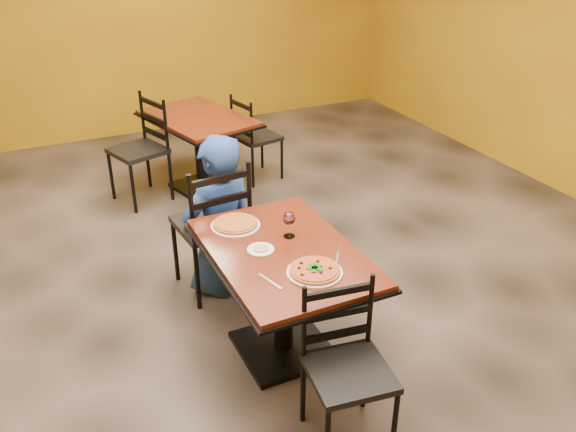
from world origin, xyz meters
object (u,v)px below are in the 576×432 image
table_main (283,277)px  plate_far (236,226)px  chair_second_right (257,138)px  pizza_far (235,223)px  diner (219,214)px  table_second (199,136)px  chair_second_left (138,151)px  wine_glass (289,223)px  plate_main (315,272)px  chair_main_far (211,225)px  side_plate (261,250)px  chair_main_near (349,374)px  pizza_main (315,270)px

table_main → plate_far: bearing=110.8°
chair_second_right → pizza_far: chair_second_right is taller
table_main → diner: (-0.09, 0.89, 0.04)m
table_main → table_second: size_ratio=0.95×
chair_second_left → wine_glass: chair_second_left is taller
plate_main → chair_main_far: bearing=99.7°
chair_second_right → diner: diner is taller
plate_main → pizza_far: size_ratio=1.11×
table_second → chair_second_left: bearing=180.0°
chair_second_left → plate_far: (0.14, -2.20, 0.26)m
plate_far → pizza_far: pizza_far is taller
side_plate → pizza_far: bearing=94.5°
diner → plate_far: (-0.06, -0.50, 0.16)m
table_main → chair_main_far: 0.91m
plate_main → plate_far: same height
diner → wine_glass: bearing=89.4°
chair_main_near → plate_far: bearing=105.1°
chair_main_near → pizza_far: bearing=105.1°
table_main → side_plate: size_ratio=7.69×
pizza_main → table_main: bearing=99.5°
table_second → chair_main_far: 1.76m
plate_far → pizza_far: 0.02m
chair_main_near → diner: diner is taller
table_second → diner: (-0.41, -1.70, 0.04)m
plate_main → table_second: bearing=84.8°
chair_main_near → pizza_main: size_ratio=3.14×
pizza_main → wine_glass: bearing=83.4°
diner → table_main: bearing=81.1°
side_plate → diner: bearing=87.9°
plate_far → pizza_main: bearing=-74.0°
table_second → wine_glass: bearing=-95.0°
table_second → diner: 1.75m
chair_main_far → pizza_main: chair_main_far is taller
table_second → wine_glass: 2.48m
chair_main_near → side_plate: (-0.12, 0.84, 0.31)m
wine_glass → table_main: bearing=-128.1°
table_main → chair_main_near: 0.79m
chair_second_right → plate_main: 3.03m
chair_second_left → plate_main: bearing=-11.1°
pizza_main → side_plate: pizza_main is taller
table_main → pizza_far: bearing=110.8°
chair_second_left → plate_main: 2.92m
side_plate → plate_far: bearing=94.5°
plate_main → wine_glass: wine_glass is taller
table_second → chair_second_right: bearing=0.0°
chair_second_right → pizza_main: bearing=152.1°
pizza_main → plate_far: 0.72m
table_main → chair_second_right: chair_second_right is taller
chair_main_near → pizza_far: 1.23m
pizza_main → plate_main: bearing=0.0°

